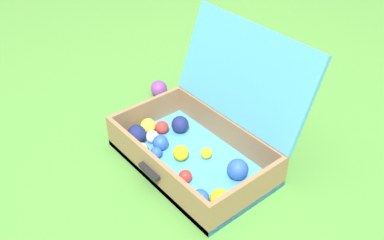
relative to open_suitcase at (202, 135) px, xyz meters
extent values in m
plane|color=#4C8C38|center=(0.05, -0.05, -0.11)|extent=(16.00, 16.00, 0.00)
cube|color=#4799C6|center=(0.01, -0.06, -0.10)|extent=(0.63, 0.38, 0.03)
cube|color=olive|center=(-0.30, -0.06, -0.04)|extent=(0.02, 0.38, 0.14)
cube|color=olive|center=(0.31, -0.06, -0.04)|extent=(0.02, 0.38, 0.14)
cube|color=olive|center=(0.01, -0.24, -0.04)|extent=(0.60, 0.02, 0.14)
cube|color=olive|center=(0.01, 0.13, -0.04)|extent=(0.60, 0.02, 0.14)
cube|color=#4799C6|center=(0.01, 0.20, 0.21)|extent=(0.63, 0.15, 0.37)
cube|color=black|center=(0.01, -0.26, -0.04)|extent=(0.11, 0.02, 0.02)
sphere|color=yellow|center=(-0.02, -0.09, -0.06)|extent=(0.06, 0.06, 0.06)
sphere|color=yellow|center=(0.04, -0.01, -0.07)|extent=(0.05, 0.05, 0.05)
sphere|color=red|center=(0.09, -0.16, -0.06)|extent=(0.05, 0.05, 0.05)
sphere|color=navy|center=(-0.16, 0.02, -0.05)|extent=(0.07, 0.07, 0.07)
sphere|color=white|center=(-0.18, -0.11, -0.06)|extent=(0.05, 0.05, 0.05)
sphere|color=navy|center=(-0.22, -0.16, -0.05)|extent=(0.08, 0.08, 0.08)
sphere|color=#CCDB38|center=(-0.25, -0.09, -0.05)|extent=(0.07, 0.07, 0.07)
sphere|color=red|center=(-0.21, -0.05, -0.06)|extent=(0.06, 0.06, 0.06)
sphere|color=blue|center=(0.21, -0.19, -0.06)|extent=(0.06, 0.06, 0.06)
sphere|color=blue|center=(-0.12, -0.11, -0.06)|extent=(0.06, 0.06, 0.06)
sphere|color=yellow|center=(0.26, -0.14, -0.05)|extent=(0.07, 0.07, 0.07)
sphere|color=blue|center=(0.20, 0.01, -0.05)|extent=(0.08, 0.08, 0.08)
sphere|color=blue|center=(-0.09, -0.16, -0.06)|extent=(0.05, 0.05, 0.05)
sphere|color=#D1B784|center=(-0.15, -0.19, -0.06)|extent=(0.05, 0.05, 0.05)
sphere|color=purple|center=(-0.48, 0.14, -0.07)|extent=(0.08, 0.08, 0.08)
camera|label=1|loc=(1.01, -0.88, 1.05)|focal=40.58mm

